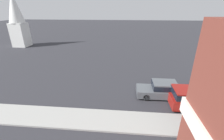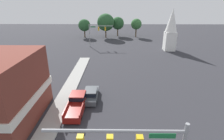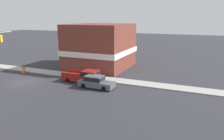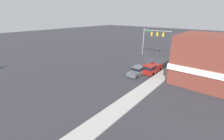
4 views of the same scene
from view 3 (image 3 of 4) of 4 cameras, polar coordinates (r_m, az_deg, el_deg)
name	(u,v)px [view 3 (image 3 of 4)]	position (r m, az deg, el deg)	size (l,w,h in m)	color
ground_plane	(25,82)	(33.66, -21.81, -2.94)	(200.00, 200.00, 0.00)	#2D2D33
sidewalk_curb	(51,73)	(37.69, -15.74, -0.64)	(2.40, 60.00, 0.14)	#9E9E99
car_lead	(96,82)	(28.63, -4.31, -3.04)	(1.84, 4.72, 1.62)	black
pickup_truck_parked	(84,76)	(31.13, -7.21, -1.64)	(2.01, 5.44, 1.80)	black
construction_barrel	(24,70)	(38.98, -22.06, -0.01)	(0.54, 0.54, 1.00)	orange
corner_brick_building	(100,47)	(39.83, -3.15, 6.12)	(11.16, 10.46, 7.85)	brown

